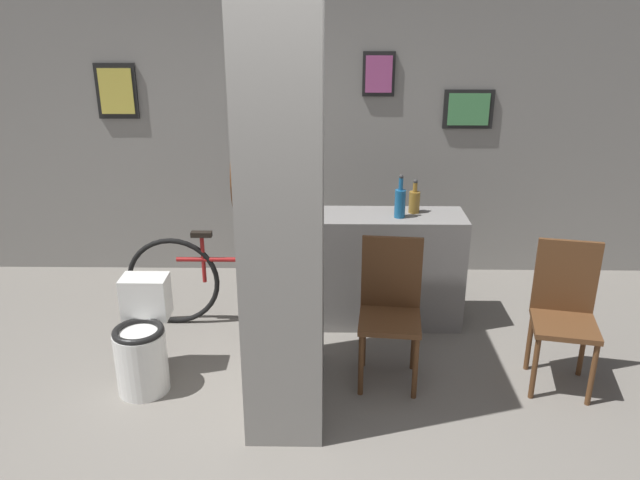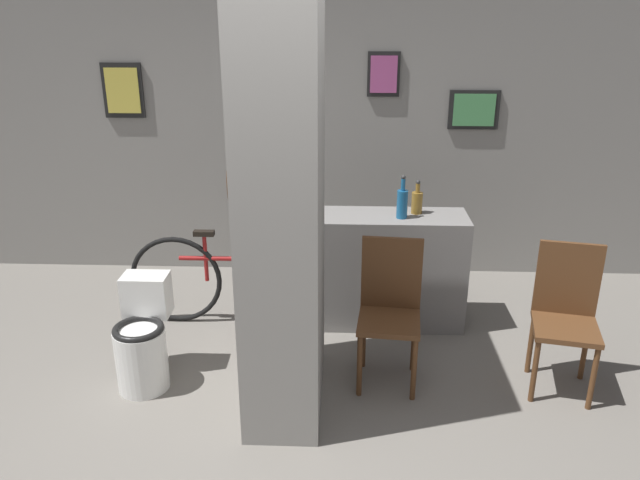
# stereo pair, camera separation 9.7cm
# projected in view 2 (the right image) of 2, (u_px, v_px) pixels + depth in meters

# --- Properties ---
(ground_plane) EXTENTS (14.00, 14.00, 0.00)m
(ground_plane) POSITION_uv_depth(u_px,v_px,m) (277.00, 446.00, 3.66)
(ground_plane) COLOR slate
(wall_back) EXTENTS (8.00, 0.09, 2.60)m
(wall_back) POSITION_uv_depth(u_px,v_px,m) (304.00, 135.00, 5.64)
(wall_back) COLOR gray
(wall_back) RESTS_ON ground_plane
(pillar_center) EXTENTS (0.48, 1.02, 2.60)m
(pillar_center) POSITION_uv_depth(u_px,v_px,m) (283.00, 208.00, 3.67)
(pillar_center) COLOR gray
(pillar_center) RESTS_ON ground_plane
(counter_shelf) EXTENTS (1.18, 0.44, 0.91)m
(counter_shelf) POSITION_uv_depth(u_px,v_px,m) (389.00, 270.00, 4.93)
(counter_shelf) COLOR gray
(counter_shelf) RESTS_ON ground_plane
(toilet) EXTENTS (0.34, 0.50, 0.72)m
(toilet) POSITION_uv_depth(u_px,v_px,m) (143.00, 341.00, 4.16)
(toilet) COLOR white
(toilet) RESTS_ON ground_plane
(chair_near_pillar) EXTENTS (0.44, 0.44, 0.99)m
(chair_near_pillar) POSITION_uv_depth(u_px,v_px,m) (390.00, 306.00, 4.16)
(chair_near_pillar) COLOR brown
(chair_near_pillar) RESTS_ON ground_plane
(chair_by_doorway) EXTENTS (0.48, 0.48, 0.99)m
(chair_by_doorway) POSITION_uv_depth(u_px,v_px,m) (566.00, 312.00, 4.08)
(chair_by_doorway) COLOR brown
(chair_by_doorway) RESTS_ON ground_plane
(bicycle) EXTENTS (1.73, 0.42, 0.79)m
(bicycle) POSITION_uv_depth(u_px,v_px,m) (239.00, 279.00, 4.94)
(bicycle) COLOR black
(bicycle) RESTS_ON ground_plane
(bottle_tall) EXTENTS (0.08, 0.08, 0.33)m
(bottle_tall) POSITION_uv_depth(u_px,v_px,m) (402.00, 202.00, 4.67)
(bottle_tall) COLOR #19598C
(bottle_tall) RESTS_ON counter_shelf
(bottle_short) EXTENTS (0.09, 0.09, 0.27)m
(bottle_short) POSITION_uv_depth(u_px,v_px,m) (417.00, 201.00, 4.78)
(bottle_short) COLOR olive
(bottle_short) RESTS_ON counter_shelf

